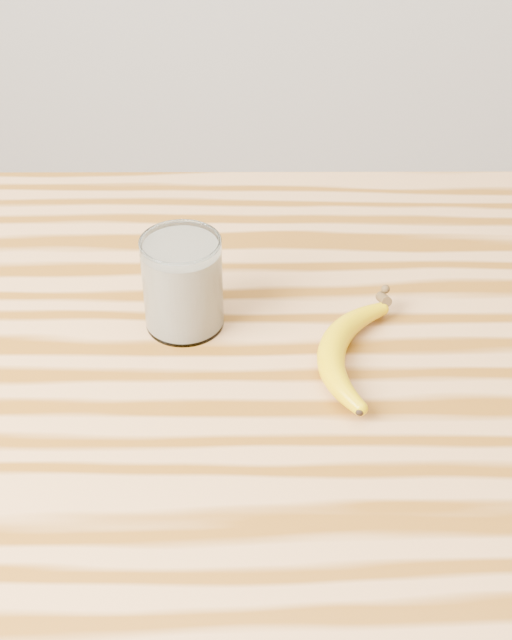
{
  "coord_description": "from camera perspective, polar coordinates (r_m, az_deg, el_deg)",
  "views": [
    {
      "loc": [
        -0.15,
        -0.77,
        1.54
      ],
      "look_at": [
        -0.15,
        0.0,
        0.93
      ],
      "focal_mm": 50.0,
      "sensor_mm": 36.0,
      "label": 1
    }
  ],
  "objects": [
    {
      "name": "smoothie_glass",
      "position": [
        1.0,
        -4.71,
        2.3
      ],
      "size": [
        0.09,
        0.09,
        0.11
      ],
      "color": "white",
      "rests_on": "table"
    },
    {
      "name": "table",
      "position": [
        1.1,
        7.88,
        -6.69
      ],
      "size": [
        1.2,
        0.8,
        0.9
      ],
      "color": "#B7804A",
      "rests_on": "ground"
    },
    {
      "name": "banana",
      "position": [
        0.98,
        4.85,
        -1.86
      ],
      "size": [
        0.15,
        0.27,
        0.03
      ],
      "primitive_type": null,
      "rotation": [
        0.0,
        0.0,
        -0.24
      ],
      "color": "#C9A000",
      "rests_on": "table"
    }
  ]
}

